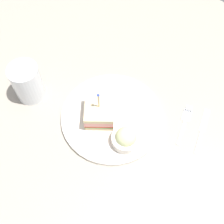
{
  "coord_description": "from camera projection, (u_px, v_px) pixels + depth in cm",
  "views": [
    {
      "loc": [
        -28.76,
        -22.12,
        67.49
      ],
      "look_at": [
        0.0,
        0.0,
        3.12
      ],
      "focal_mm": 46.92,
      "sensor_mm": 36.0,
      "label": 1
    }
  ],
  "objects": [
    {
      "name": "drink_glass",
      "position": [
        28.0,
        83.0,
        0.76
      ],
      "size": [
        7.69,
        7.69,
        10.69
      ],
      "color": "gold",
      "rests_on": "ground_plane"
    },
    {
      "name": "knife",
      "position": [
        203.0,
        128.0,
        0.75
      ],
      "size": [
        13.17,
        4.56,
        0.35
      ],
      "color": "silver",
      "rests_on": "ground_plane"
    },
    {
      "name": "sandwich_half_center",
      "position": [
        99.0,
        111.0,
        0.73
      ],
      "size": [
        11.03,
        10.77,
        10.36
      ],
      "color": "beige",
      "rests_on": "plate"
    },
    {
      "name": "plate",
      "position": [
        112.0,
        117.0,
        0.76
      ],
      "size": [
        26.45,
        26.45,
        1.12
      ],
      "primitive_type": "cylinder",
      "color": "silver",
      "rests_on": "ground_plane"
    },
    {
      "name": "coleslaw_bowl",
      "position": [
        126.0,
        138.0,
        0.7
      ],
      "size": [
        7.1,
        7.1,
        5.12
      ],
      "color": "silver",
      "rests_on": "plate"
    },
    {
      "name": "fork",
      "position": [
        185.0,
        120.0,
        0.76
      ],
      "size": [
        12.0,
        4.44,
        0.35
      ],
      "color": "silver",
      "rests_on": "ground_plane"
    },
    {
      "name": "ground_plane",
      "position": [
        112.0,
        120.0,
        0.77
      ],
      "size": [
        116.19,
        116.19,
        2.0
      ],
      "primitive_type": "cube",
      "color": "#9E9384"
    }
  ]
}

